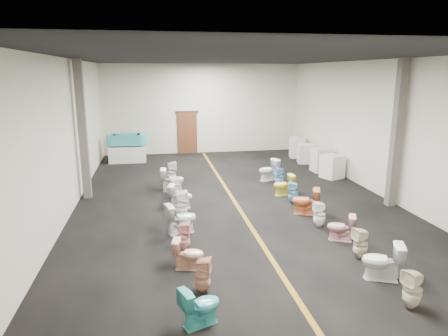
{
  "coord_description": "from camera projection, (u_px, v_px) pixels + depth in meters",
  "views": [
    {
      "loc": [
        -2.49,
        -12.37,
        4.09
      ],
      "look_at": [
        -0.12,
        1.0,
        0.82
      ],
      "focal_mm": 32.0,
      "sensor_mm": 36.0,
      "label": 1
    }
  ],
  "objects": [
    {
      "name": "toilet_left_0",
      "position": [
        200.0,
        306.0,
        6.56
      ],
      "size": [
        0.79,
        0.62,
        0.7
      ],
      "primitive_type": "imported",
      "rotation": [
        0.0,
        0.0,
        1.95
      ],
      "color": "teal",
      "rests_on": "floor"
    },
    {
      "name": "toilet_right_8",
      "position": [
        279.0,
        177.0,
        14.57
      ],
      "size": [
        0.4,
        0.4,
        0.73
      ],
      "primitive_type": "imported",
      "rotation": [
        0.0,
        0.0,
        -1.35
      ],
      "color": "#73ADDB",
      "rests_on": "floor"
    },
    {
      "name": "toilet_left_7",
      "position": [
        174.0,
        188.0,
        13.18
      ],
      "size": [
        0.42,
        0.42,
        0.71
      ],
      "primitive_type": "imported",
      "rotation": [
        0.0,
        0.0,
        1.98
      ],
      "color": "white",
      "rests_on": "floor"
    },
    {
      "name": "wall_back",
      "position": [
        202.0,
        109.0,
        20.35
      ],
      "size": [
        10.0,
        0.0,
        10.0
      ],
      "primitive_type": "plane",
      "rotation": [
        1.57,
        0.0,
        0.0
      ],
      "color": "beige",
      "rests_on": "ground"
    },
    {
      "name": "toilet_left_9",
      "position": [
        171.0,
        172.0,
        15.03
      ],
      "size": [
        0.39,
        0.38,
        0.82
      ],
      "primitive_type": "imported",
      "rotation": [
        0.0,
        0.0,
        1.62
      ],
      "color": "silver",
      "rests_on": "floor"
    },
    {
      "name": "toilet_left_4",
      "position": [
        181.0,
        218.0,
        10.32
      ],
      "size": [
        0.89,
        0.64,
        0.81
      ],
      "primitive_type": "imported",
      "rotation": [
        0.0,
        0.0,
        1.83
      ],
      "color": "silver",
      "rests_on": "floor"
    },
    {
      "name": "toilet_right_1",
      "position": [
        382.0,
        261.0,
        8.0
      ],
      "size": [
        0.89,
        0.7,
        0.8
      ],
      "primitive_type": "imported",
      "rotation": [
        0.0,
        0.0,
        -1.95
      ],
      "color": "white",
      "rests_on": "floor"
    },
    {
      "name": "appliance_crate_c",
      "position": [
        306.0,
        154.0,
        18.38
      ],
      "size": [
        0.94,
        0.94,
        0.87
      ],
      "primitive_type": "cube",
      "rotation": [
        0.0,
        0.0,
        -0.25
      ],
      "color": "silver",
      "rests_on": "floor"
    },
    {
      "name": "column_left",
      "position": [
        83.0,
        131.0,
        12.85
      ],
      "size": [
        0.25,
        0.25,
        4.5
      ],
      "primitive_type": "cube",
      "color": "#59544C",
      "rests_on": "floor"
    },
    {
      "name": "floor",
      "position": [
        233.0,
        199.0,
        13.22
      ],
      "size": [
        16.0,
        16.0,
        0.0
      ],
      "primitive_type": "plane",
      "color": "black",
      "rests_on": "ground"
    },
    {
      "name": "toilet_left_1",
      "position": [
        203.0,
        275.0,
        7.55
      ],
      "size": [
        0.41,
        0.4,
        0.7
      ],
      "primitive_type": "imported",
      "rotation": [
        0.0,
        0.0,
        1.25
      ],
      "color": "tan",
      "rests_on": "floor"
    },
    {
      "name": "column_right",
      "position": [
        397.0,
        135.0,
        12.07
      ],
      "size": [
        0.25,
        0.25,
        4.5
      ],
      "primitive_type": "cube",
      "color": "#59544C",
      "rests_on": "floor"
    },
    {
      "name": "back_door",
      "position": [
        187.0,
        133.0,
        20.44
      ],
      "size": [
        1.0,
        0.1,
        2.1
      ],
      "primitive_type": "cube",
      "color": "#562D19",
      "rests_on": "floor"
    },
    {
      "name": "door_frame",
      "position": [
        187.0,
        112.0,
        20.2
      ],
      "size": [
        1.15,
        0.08,
        0.1
      ],
      "primitive_type": "cube",
      "color": "#331C11",
      "rests_on": "back_door"
    },
    {
      "name": "bathtub",
      "position": [
        127.0,
        139.0,
        18.45
      ],
      "size": [
        1.86,
        0.71,
        0.55
      ],
      "rotation": [
        0.0,
        0.0,
        -0.04
      ],
      "color": "teal",
      "rests_on": "display_table"
    },
    {
      "name": "aisle_stripe",
      "position": [
        233.0,
        199.0,
        13.22
      ],
      "size": [
        0.12,
        15.6,
        0.01
      ],
      "primitive_type": "cube",
      "color": "#875F13",
      "rests_on": "floor"
    },
    {
      "name": "toilet_right_5",
      "position": [
        306.0,
        201.0,
        11.71
      ],
      "size": [
        0.9,
        0.7,
        0.8
      ],
      "primitive_type": "imported",
      "rotation": [
        0.0,
        0.0,
        -1.94
      ],
      "color": "#D3703B",
      "rests_on": "floor"
    },
    {
      "name": "toilet_right_4",
      "position": [
        320.0,
        214.0,
        10.76
      ],
      "size": [
        0.35,
        0.34,
        0.72
      ],
      "primitive_type": "imported",
      "rotation": [
        0.0,
        0.0,
        -1.63
      ],
      "color": "white",
      "rests_on": "floor"
    },
    {
      "name": "toilet_left_8",
      "position": [
        172.0,
        180.0,
        14.01
      ],
      "size": [
        0.84,
        0.53,
        0.82
      ],
      "primitive_type": "imported",
      "rotation": [
        0.0,
        0.0,
        1.48
      ],
      "color": "white",
      "rests_on": "floor"
    },
    {
      "name": "toilet_left_6",
      "position": [
        181.0,
        196.0,
        12.27
      ],
      "size": [
        0.81,
        0.59,
        0.74
      ],
      "primitive_type": "imported",
      "rotation": [
        0.0,
        0.0,
        1.31
      ],
      "color": "white",
      "rests_on": "floor"
    },
    {
      "name": "toilet_right_7",
      "position": [
        284.0,
        185.0,
        13.53
      ],
      "size": [
        0.73,
        0.44,
        0.72
      ],
      "primitive_type": "imported",
      "rotation": [
        0.0,
        0.0,
        -1.52
      ],
      "color": "#ECE14C",
      "rests_on": "floor"
    },
    {
      "name": "toilet_right_6",
      "position": [
        293.0,
        193.0,
        12.69
      ],
      "size": [
        0.42,
        0.42,
        0.71
      ],
      "primitive_type": "imported",
      "rotation": [
        0.0,
        0.0,
        -1.94
      ],
      "color": "#76B4D4",
      "rests_on": "floor"
    },
    {
      "name": "toilet_right_2",
      "position": [
        361.0,
        243.0,
        8.92
      ],
      "size": [
        0.36,
        0.36,
        0.72
      ],
      "primitive_type": "imported",
      "rotation": [
        0.0,
        0.0,
        -1.47
      ],
      "color": "beige",
      "rests_on": "floor"
    },
    {
      "name": "toilet_left_5",
      "position": [
        181.0,
        205.0,
        11.29
      ],
      "size": [
        0.42,
        0.41,
        0.84
      ],
      "primitive_type": "imported",
      "rotation": [
        0.0,
        0.0,
        1.67
      ],
      "color": "white",
      "rests_on": "floor"
    },
    {
      "name": "toilet_right_9",
      "position": [
        269.0,
        170.0,
        15.39
      ],
      "size": [
        0.91,
        0.69,
        0.82
      ],
      "primitive_type": "imported",
      "rotation": [
        0.0,
        0.0,
        -1.26
      ],
      "color": "white",
      "rests_on": "floor"
    },
    {
      "name": "appliance_crate_a",
      "position": [
        332.0,
        167.0,
        15.75
      ],
      "size": [
        0.92,
        0.92,
        0.92
      ],
      "primitive_type": "cube",
      "rotation": [
        0.0,
        0.0,
        0.37
      ],
      "color": "silver",
      "rests_on": "floor"
    },
    {
      "name": "wall_right",
      "position": [
        377.0,
        128.0,
        13.54
      ],
      "size": [
        0.0,
        16.0,
        16.0
      ],
      "primitive_type": "plane",
      "rotation": [
        1.57,
        0.0,
        -1.57
      ],
      "color": "beige",
      "rests_on": "ground"
    },
    {
      "name": "display_table",
      "position": [
        128.0,
        154.0,
        18.61
      ],
      "size": [
        1.67,
        0.84,
        0.74
      ],
      "primitive_type": "cube",
      "rotation": [
        0.0,
        0.0,
        -0.0
      ],
      "color": "silver",
      "rests_on": "floor"
    },
    {
      "name": "toilet_left_2",
      "position": [
        188.0,
        254.0,
        8.45
      ],
      "size": [
        0.72,
        0.51,
        0.67
      ],
      "primitive_type": "imported",
      "rotation": [
        0.0,
        0.0,
        1.35
      ],
      "color": "#E9AE93",
      "rests_on": "floor"
    },
    {
      "name": "toilet_right_3",
      "position": [
        341.0,
        227.0,
        9.88
      ],
      "size": [
        0.77,
        0.63,
        0.68
      ],
      "primitive_type": "imported",
      "rotation": [
        0.0,
        0.0,
        -2.0
      ],
      "color": "pink",
      "rests_on": "floor"
    },
    {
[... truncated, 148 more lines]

